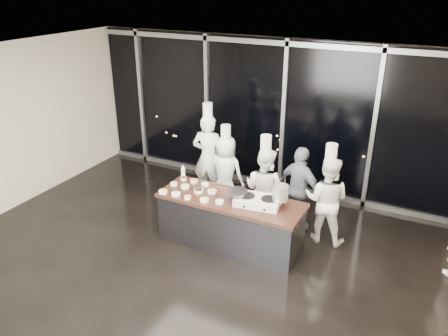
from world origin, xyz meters
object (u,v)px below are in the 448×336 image
Objects in this scene: chef_center at (264,188)px; chef_far_left at (208,157)px; demo_counter at (230,222)px; stock_pot at (280,193)px; frying_pan at (237,192)px; stove at (258,201)px; chef_right at (326,199)px; chef_left at (226,172)px; guest at (300,190)px.

chef_far_left is at bearing -12.34° from chef_center.
stock_pot reaches higher than demo_counter.
chef_center is (0.15, 0.84, -0.27)m from frying_pan.
chef_right reaches higher than stove.
guest is (1.55, -0.16, 0.03)m from chef_left.
chef_left reaches higher than demo_counter.
chef_left is 1.08× the size of guest.
guest reaches higher than frying_pan.
stove is 0.45× the size of chef_left.
chef_center is at bearing 1.91° from chef_right.
stove is 0.83m from chef_center.
chef_left is 0.96× the size of chef_right.
demo_counter is 1.20× the size of chef_far_left.
chef_far_left reaches higher than chef_right.
chef_right is (0.56, 0.80, -0.37)m from stock_pot.
frying_pan reaches higher than stove.
stove is 0.41m from stock_pot.
chef_far_left reaches higher than stove.
stove is 3.14× the size of stock_pot.
stock_pot is 0.98m from chef_center.
frying_pan is at bearing -179.37° from stove.
guest is 0.89× the size of chef_right.
stove is 1.67m from chef_left.
demo_counter is 1.36× the size of chef_center.
frying_pan reaches higher than demo_counter.
demo_counter is 4.07× the size of frying_pan.
chef_left is (-1.16, 1.18, -0.20)m from stove.
frying_pan is at bearing -12.82° from demo_counter.
stock_pot is at bearing 110.43° from guest.
chef_right reaches higher than chef_left.
demo_counter is 0.92m from chef_center.
chef_far_left is (-1.30, 1.41, -0.14)m from frying_pan.
chef_left is 0.96× the size of chef_center.
chef_left is at bearing 127.06° from stove.
stock_pot is 2.39m from chef_far_left.
stock_pot is 1.02m from guest.
chef_right is at bearing 35.99° from stove.
chef_left is 1.04m from chef_center.
stock_pot is at bearing 2.73° from stove.
chef_right is at bearing 172.79° from chef_left.
frying_pan is at bearing 123.22° from chef_far_left.
frying_pan is (-0.35, -0.05, 0.10)m from stove.
chef_right is (0.91, 0.87, -0.17)m from stove.
chef_far_left is at bearing 13.19° from guest.
demo_counter is at bearing 72.77° from guest.
guest is (2.04, -0.34, -0.13)m from chef_far_left.
demo_counter is 0.63m from frying_pan.
chef_center is at bearing 127.31° from stock_pot.
demo_counter is at bearing 174.87° from stove.
stove is 0.43× the size of chef_right.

